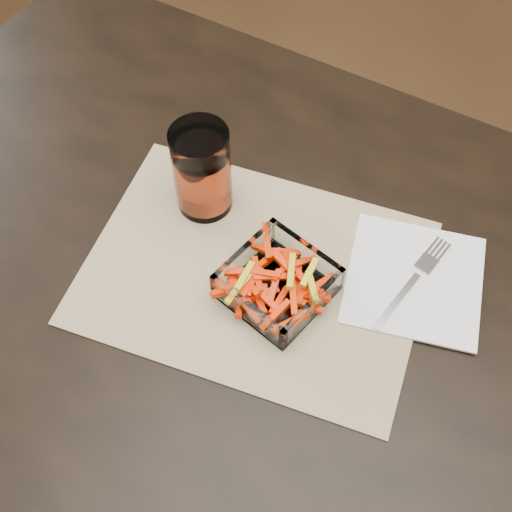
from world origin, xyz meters
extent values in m
plane|color=#331E0F|center=(0.00, 0.00, 0.00)|extent=(4.50, 4.50, 0.00)
cube|color=black|center=(0.00, 0.00, 0.73)|extent=(1.60, 0.90, 0.03)
cylinder|color=black|center=(-0.72, 0.37, 0.36)|extent=(0.06, 0.06, 0.72)
cube|color=tan|center=(-0.15, 0.03, 0.75)|extent=(0.50, 0.40, 0.00)
cube|color=white|center=(-0.11, 0.01, 0.76)|extent=(0.15, 0.15, 0.01)
cube|color=white|center=(-0.10, 0.07, 0.78)|extent=(0.12, 0.03, 0.05)
cube|color=white|center=(-0.12, -0.04, 0.78)|extent=(0.12, 0.03, 0.05)
cube|color=white|center=(-0.17, 0.03, 0.78)|extent=(0.03, 0.12, 0.05)
cube|color=white|center=(-0.05, 0.00, 0.78)|extent=(0.03, 0.12, 0.05)
cylinder|color=white|center=(-0.27, 0.10, 0.82)|extent=(0.08, 0.08, 0.14)
cylinder|color=#C33D1B|center=(-0.27, 0.10, 0.81)|extent=(0.07, 0.07, 0.09)
cube|color=white|center=(0.04, 0.12, 0.76)|extent=(0.22, 0.22, 0.00)
cube|color=silver|center=(0.03, 0.08, 0.76)|extent=(0.03, 0.10, 0.00)
cube|color=silver|center=(0.05, 0.15, 0.76)|extent=(0.03, 0.03, 0.00)
cube|color=silver|center=(0.04, 0.18, 0.76)|extent=(0.01, 0.03, 0.00)
cube|color=silver|center=(0.05, 0.18, 0.76)|extent=(0.01, 0.03, 0.00)
cube|color=silver|center=(0.06, 0.18, 0.76)|extent=(0.01, 0.03, 0.00)
cube|color=silver|center=(0.06, 0.18, 0.76)|extent=(0.01, 0.03, 0.00)
camera|label=1|loc=(0.07, -0.36, 1.50)|focal=45.00mm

